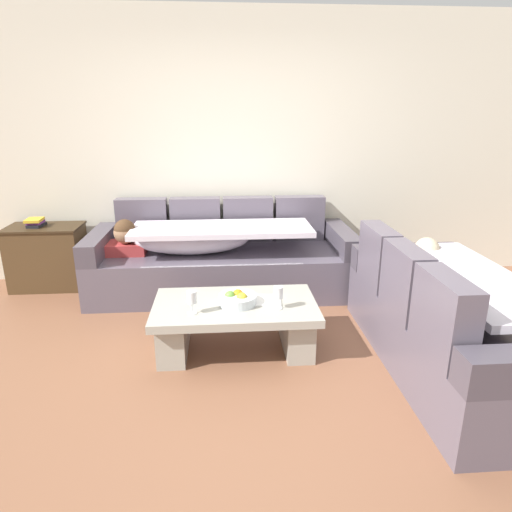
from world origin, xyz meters
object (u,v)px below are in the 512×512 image
(couch_near_window, at_px, (450,321))
(side_cabinet, at_px, (48,257))
(coffee_table, at_px, (235,321))
(wine_glass_near_right, at_px, (278,294))
(open_magazine, at_px, (262,300))
(couch_along_wall, at_px, (218,259))
(wine_glass_near_left, at_px, (192,298))
(book_stack_on_cabinet, at_px, (35,222))
(fruit_bowl, at_px, (237,299))

(couch_near_window, xyz_separation_m, side_cabinet, (-3.34, 1.75, -0.02))
(coffee_table, distance_m, wine_glass_near_right, 0.42)
(couch_near_window, height_order, open_magazine, couch_near_window)
(couch_along_wall, bearing_deg, couch_near_window, -43.36)
(wine_glass_near_left, bearing_deg, book_stack_on_cabinet, 135.63)
(open_magazine, bearing_deg, wine_glass_near_left, -156.49)
(fruit_bowl, height_order, open_magazine, fruit_bowl)
(book_stack_on_cabinet, bearing_deg, wine_glass_near_left, -44.37)
(fruit_bowl, bearing_deg, book_stack_on_cabinet, 143.26)
(wine_glass_near_right, bearing_deg, side_cabinet, 144.29)
(couch_near_window, relative_size, book_stack_on_cabinet, 10.26)
(couch_along_wall, height_order, couch_near_window, same)
(wine_glass_near_left, bearing_deg, coffee_table, 27.00)
(wine_glass_near_left, bearing_deg, open_magazine, 19.63)
(couch_along_wall, relative_size, wine_glass_near_left, 15.35)
(coffee_table, distance_m, side_cabinet, 2.35)
(wine_glass_near_right, xyz_separation_m, open_magazine, (-0.10, 0.14, -0.11))
(couch_near_window, xyz_separation_m, fruit_bowl, (-1.47, 0.30, 0.08))
(fruit_bowl, xyz_separation_m, open_magazine, (0.18, 0.04, -0.04))
(couch_along_wall, xyz_separation_m, side_cabinet, (-1.73, 0.22, -0.01))
(coffee_table, distance_m, wine_glass_near_left, 0.43)
(coffee_table, relative_size, open_magazine, 4.29)
(couch_along_wall, bearing_deg, open_magazine, -74.39)
(wine_glass_near_left, distance_m, open_magazine, 0.55)
(wine_glass_near_left, xyz_separation_m, side_cabinet, (-1.56, 1.59, -0.17))
(couch_near_window, bearing_deg, wine_glass_near_right, 80.47)
(side_cabinet, bearing_deg, open_magazine, -34.43)
(wine_glass_near_left, relative_size, wine_glass_near_right, 1.00)
(wine_glass_near_right, height_order, book_stack_on_cabinet, book_stack_on_cabinet)
(wine_glass_near_left, bearing_deg, wine_glass_near_right, 3.46)
(wine_glass_near_left, height_order, wine_glass_near_right, same)
(open_magazine, bearing_deg, fruit_bowl, -163.70)
(wine_glass_near_right, distance_m, open_magazine, 0.21)
(couch_along_wall, xyz_separation_m, wine_glass_near_left, (-0.17, -1.37, 0.17))
(couch_along_wall, distance_m, wine_glass_near_left, 1.39)
(fruit_bowl, bearing_deg, wine_glass_near_left, -156.47)
(coffee_table, bearing_deg, open_magazine, 7.21)
(couch_along_wall, xyz_separation_m, book_stack_on_cabinet, (-1.79, 0.22, 0.35))
(coffee_table, bearing_deg, book_stack_on_cabinet, 143.32)
(coffee_table, bearing_deg, wine_glass_near_right, -21.10)
(couch_along_wall, distance_m, side_cabinet, 1.74)
(couch_near_window, distance_m, book_stack_on_cabinet, 3.85)
(couch_along_wall, xyz_separation_m, coffee_table, (0.13, -1.21, -0.09))
(side_cabinet, bearing_deg, wine_glass_near_right, -35.71)
(wine_glass_near_right, bearing_deg, couch_along_wall, 108.12)
(couch_along_wall, xyz_separation_m, wine_glass_near_right, (0.44, -1.33, 0.17))
(coffee_table, relative_size, book_stack_on_cabinet, 6.22)
(wine_glass_near_left, xyz_separation_m, open_magazine, (0.50, 0.18, -0.11))
(coffee_table, bearing_deg, wine_glass_near_left, -153.00)
(coffee_table, height_order, wine_glass_near_left, wine_glass_near_left)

